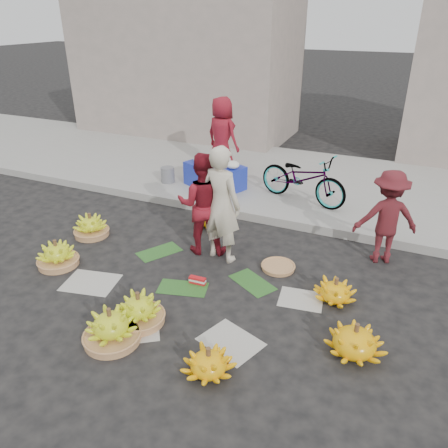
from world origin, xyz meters
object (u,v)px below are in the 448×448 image
at_px(banana_bunch_0, 57,255).
at_px(vendor_cream, 221,205).
at_px(banana_bunch_4, 355,341).
at_px(flower_table, 215,174).
at_px(bicycle, 303,178).

relative_size(banana_bunch_0, vendor_cream, 0.33).
relative_size(banana_bunch_4, flower_table, 0.54).
xyz_separation_m(banana_bunch_4, vendor_cream, (-2.14, 1.28, 0.68)).
bearing_deg(flower_table, banana_bunch_4, -25.22).
xyz_separation_m(banana_bunch_0, banana_bunch_4, (4.19, -0.11, 0.01)).
bearing_deg(bicycle, flower_table, 105.30).
xyz_separation_m(banana_bunch_0, vendor_cream, (2.06, 1.17, 0.69)).
height_order(flower_table, bicycle, bicycle).
bearing_deg(vendor_cream, bicycle, -92.63).
bearing_deg(bicycle, banana_bunch_4, -141.19).
height_order(vendor_cream, flower_table, vendor_cream).
height_order(banana_bunch_4, vendor_cream, vendor_cream).
relative_size(vendor_cream, bicycle, 0.99).
bearing_deg(flower_table, banana_bunch_0, -81.95).
distance_m(banana_bunch_4, bicycle, 3.93).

